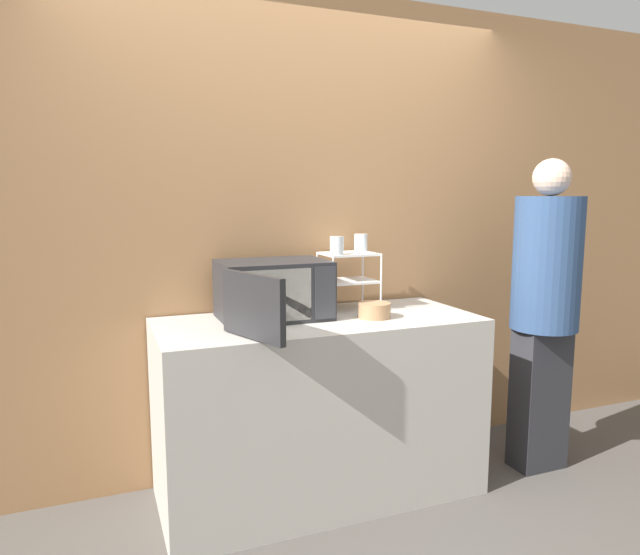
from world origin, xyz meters
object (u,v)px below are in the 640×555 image
object	(u,v)px
glass_back_right	(361,242)
person	(545,299)
dish_rack	(349,269)
glass_front_left	(337,246)
bowl	(374,310)
microwave	(272,290)

from	to	relation	value
glass_back_right	person	bearing A→B (deg)	-25.53
dish_rack	person	world-z (taller)	person
glass_front_left	glass_back_right	size ratio (longest dim) A/B	1.00
glass_back_right	person	distance (m)	1.05
glass_back_right	person	world-z (taller)	person
bowl	microwave	bearing A→B (deg)	162.05
glass_back_right	bowl	distance (m)	0.45
glass_front_left	bowl	size ratio (longest dim) A/B	0.58
dish_rack	glass_front_left	xyz separation A→B (m)	(-0.10, -0.07, 0.13)
dish_rack	person	distance (m)	1.09
glass_front_left	glass_back_right	bearing A→B (deg)	33.49
dish_rack	bowl	size ratio (longest dim) A/B	1.87
glass_back_right	bowl	bearing A→B (deg)	-103.32
dish_rack	glass_front_left	world-z (taller)	glass_front_left
microwave	person	xyz separation A→B (m)	(1.47, -0.27, -0.10)
glass_front_left	microwave	bearing A→B (deg)	-175.62
microwave	glass_front_left	xyz separation A→B (m)	(0.36, 0.03, 0.21)
dish_rack	glass_back_right	size ratio (longest dim) A/B	3.21
glass_back_right	person	xyz separation A→B (m)	(0.91, -0.43, -0.30)
glass_front_left	dish_rack	bearing A→B (deg)	35.01
glass_front_left	glass_back_right	world-z (taller)	same
microwave	bowl	bearing A→B (deg)	-17.95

